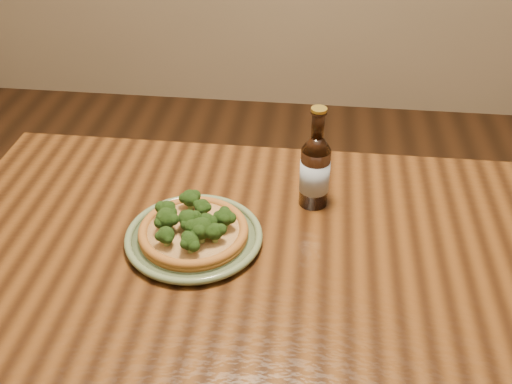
# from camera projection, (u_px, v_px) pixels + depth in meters

# --- Properties ---
(table) EXTENTS (1.60, 0.90, 0.75)m
(table) POSITION_uv_depth(u_px,v_px,m) (356.00, 329.00, 1.07)
(table) COLOR #49280F
(table) RESTS_ON ground
(plate) EXTENTS (0.26, 0.26, 0.02)m
(plate) POSITION_uv_depth(u_px,v_px,m) (194.00, 237.00, 1.11)
(plate) COLOR #586848
(plate) RESTS_ON table
(pizza) EXTENTS (0.20, 0.20, 0.07)m
(pizza) POSITION_uv_depth(u_px,v_px,m) (193.00, 229.00, 1.10)
(pizza) COLOR brown
(pizza) RESTS_ON plate
(beer_bottle) EXTENTS (0.06, 0.06, 0.22)m
(beer_bottle) POSITION_uv_depth(u_px,v_px,m) (315.00, 170.00, 1.17)
(beer_bottle) COLOR black
(beer_bottle) RESTS_ON table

